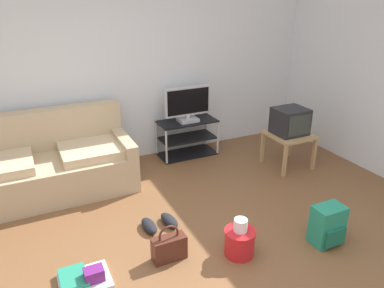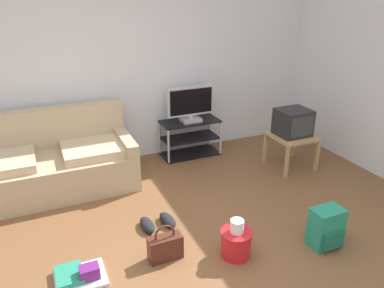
# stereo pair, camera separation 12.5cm
# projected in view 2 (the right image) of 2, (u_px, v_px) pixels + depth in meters

# --- Properties ---
(ground_plane) EXTENTS (9.00, 9.80, 0.02)m
(ground_plane) POSITION_uv_depth(u_px,v_px,m) (181.00, 265.00, 3.34)
(ground_plane) COLOR brown
(wall_back) EXTENTS (9.00, 0.10, 2.70)m
(wall_back) POSITION_uv_depth(u_px,v_px,m) (109.00, 64.00, 4.88)
(wall_back) COLOR silver
(wall_back) RESTS_ON ground_plane
(wall_right) EXTENTS (0.10, 3.60, 2.70)m
(wall_right) POSITION_uv_depth(u_px,v_px,m) (381.00, 68.00, 4.65)
(wall_right) COLOR silver
(wall_right) RESTS_ON ground_plane
(couch) EXTENTS (1.94, 0.92, 0.93)m
(couch) POSITION_uv_depth(u_px,v_px,m) (50.00, 163.00, 4.48)
(couch) COLOR tan
(couch) RESTS_ON ground_plane
(tv_stand) EXTENTS (0.84, 0.41, 0.52)m
(tv_stand) POSITION_uv_depth(u_px,v_px,m) (190.00, 138.00, 5.43)
(tv_stand) COLOR black
(tv_stand) RESTS_ON ground_plane
(flat_tv) EXTENTS (0.69, 0.22, 0.50)m
(flat_tv) POSITION_uv_depth(u_px,v_px,m) (191.00, 105.00, 5.21)
(flat_tv) COLOR #B2B2B7
(flat_tv) RESTS_ON tv_stand
(side_table) EXTENTS (0.55, 0.55, 0.47)m
(side_table) POSITION_uv_depth(u_px,v_px,m) (292.00, 140.00, 4.99)
(side_table) COLOR tan
(side_table) RESTS_ON ground_plane
(crt_tv) EXTENTS (0.42, 0.38, 0.35)m
(crt_tv) POSITION_uv_depth(u_px,v_px,m) (293.00, 122.00, 4.91)
(crt_tv) COLOR #232326
(crt_tv) RESTS_ON side_table
(backpack) EXTENTS (0.30, 0.27, 0.39)m
(backpack) POSITION_uv_depth(u_px,v_px,m) (326.00, 228.00, 3.51)
(backpack) COLOR #238466
(backpack) RESTS_ON ground_plane
(handbag) EXTENTS (0.31, 0.13, 0.35)m
(handbag) POSITION_uv_depth(u_px,v_px,m) (165.00, 247.00, 3.36)
(handbag) COLOR #4C2319
(handbag) RESTS_ON ground_plane
(cleaning_bucket) EXTENTS (0.29, 0.29, 0.37)m
(cleaning_bucket) POSITION_uv_depth(u_px,v_px,m) (236.00, 241.00, 3.39)
(cleaning_bucket) COLOR red
(cleaning_bucket) RESTS_ON ground_plane
(sneakers_pair) EXTENTS (0.37, 0.30, 0.09)m
(sneakers_pair) POSITION_uv_depth(u_px,v_px,m) (158.00, 222.00, 3.84)
(sneakers_pair) COLOR black
(sneakers_pair) RESTS_ON ground_plane
(floor_tray) EXTENTS (0.42, 0.35, 0.14)m
(floor_tray) POSITION_uv_depth(u_px,v_px,m) (80.00, 276.00, 3.14)
(floor_tray) COLOR silver
(floor_tray) RESTS_ON ground_plane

